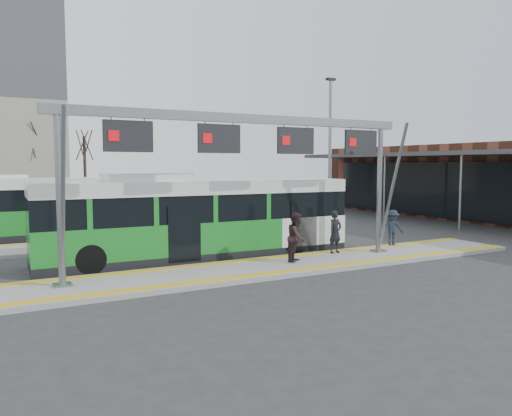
# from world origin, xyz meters

# --- Properties ---
(ground) EXTENTS (120.00, 120.00, 0.00)m
(ground) POSITION_xyz_m (0.00, 0.00, 0.00)
(ground) COLOR #2D2D30
(ground) RESTS_ON ground
(platform_main) EXTENTS (22.00, 3.00, 0.15)m
(platform_main) POSITION_xyz_m (0.00, 0.00, 0.07)
(platform_main) COLOR gray
(platform_main) RESTS_ON ground
(platform_second) EXTENTS (20.00, 3.00, 0.15)m
(platform_second) POSITION_xyz_m (-4.00, 8.00, 0.07)
(platform_second) COLOR gray
(platform_second) RESTS_ON ground
(tactile_main) EXTENTS (22.00, 2.65, 0.02)m
(tactile_main) POSITION_xyz_m (0.00, 0.00, 0.16)
(tactile_main) COLOR gold
(tactile_main) RESTS_ON platform_main
(tactile_second) EXTENTS (20.00, 0.35, 0.02)m
(tactile_second) POSITION_xyz_m (-4.00, 9.15, 0.16)
(tactile_second) COLOR gold
(tactile_second) RESTS_ON platform_second
(gantry) EXTENTS (13.00, 1.68, 5.20)m
(gantry) POSITION_xyz_m (-0.35, 0.25, 4.30)
(gantry) COLOR slate
(gantry) RESTS_ON platform_main
(hero_bus) EXTENTS (12.22, 2.88, 3.34)m
(hero_bus) POSITION_xyz_m (-1.13, 3.21, 1.53)
(hero_bus) COLOR black
(hero_bus) RESTS_ON ground
(bg_bus_green) EXTENTS (11.92, 2.65, 2.97)m
(bg_bus_green) POSITION_xyz_m (-7.08, 11.85, 1.47)
(bg_bus_green) COLOR black
(bg_bus_green) RESTS_ON ground
(passenger_a) EXTENTS (0.67, 0.50, 1.68)m
(passenger_a) POSITION_xyz_m (3.76, 0.86, 0.99)
(passenger_a) COLOR black
(passenger_a) RESTS_ON platform_main
(passenger_b) EXTENTS (1.10, 1.08, 1.78)m
(passenger_b) POSITION_xyz_m (1.45, 0.13, 1.04)
(passenger_b) COLOR #2D1E21
(passenger_b) RESTS_ON platform_main
(passenger_c) EXTENTS (1.12, 0.83, 1.55)m
(passenger_c) POSITION_xyz_m (7.02, 1.10, 0.93)
(passenger_c) COLOR #1E2536
(passenger_c) RESTS_ON platform_main
(tree_left) EXTENTS (1.40, 1.40, 7.40)m
(tree_left) POSITION_xyz_m (-4.54, 30.47, 5.61)
(tree_left) COLOR #382B21
(tree_left) RESTS_ON ground
(tree_mid) EXTENTS (1.40, 1.40, 7.16)m
(tree_mid) POSITION_xyz_m (0.06, 34.89, 5.43)
(tree_mid) COLOR #382B21
(tree_mid) RESTS_ON ground
(lamp_east) EXTENTS (0.50, 0.25, 8.09)m
(lamp_east) POSITION_xyz_m (7.51, 6.28, 4.29)
(lamp_east) COLOR slate
(lamp_east) RESTS_ON ground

